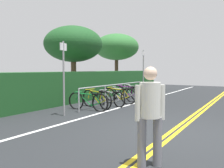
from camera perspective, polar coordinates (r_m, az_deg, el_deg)
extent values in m
cube|color=#232628|center=(6.06, 14.72, -11.38)|extent=(34.51, 12.06, 0.05)
cube|color=gold|center=(6.03, 15.46, -11.19)|extent=(31.06, 0.10, 0.00)
cube|color=gold|center=(6.07, 13.98, -11.06)|extent=(31.06, 0.10, 0.00)
cube|color=white|center=(7.40, -7.83, -8.34)|extent=(31.06, 0.12, 0.00)
cylinder|color=#9EA0A5|center=(8.43, -8.01, -3.98)|extent=(0.05, 0.05, 0.84)
cylinder|color=#9EA0A5|center=(9.81, -1.65, -2.88)|extent=(0.05, 0.05, 0.84)
cylinder|color=#9EA0A5|center=(11.29, 3.09, -2.04)|extent=(0.05, 0.05, 0.84)
cylinder|color=#9EA0A5|center=(12.82, 6.71, -1.38)|extent=(0.05, 0.05, 0.84)
cylinder|color=#9EA0A5|center=(10.50, 0.89, -0.14)|extent=(5.16, 0.04, 0.04)
torus|color=black|center=(9.14, -8.66, -4.05)|extent=(0.09, 0.70, 0.69)
torus|color=black|center=(8.53, -2.90, -4.55)|extent=(0.09, 0.70, 0.69)
cylinder|color=#198C38|center=(8.89, -6.60, -3.72)|extent=(0.06, 0.61, 0.48)
cylinder|color=#198C38|center=(8.83, -6.24, -2.42)|extent=(0.07, 0.73, 0.07)
cylinder|color=#198C38|center=(8.69, -4.63, -3.99)|extent=(0.04, 0.17, 0.43)
cylinder|color=#198C38|center=(8.64, -3.97, -4.93)|extent=(0.05, 0.39, 0.18)
cylinder|color=#198C38|center=(8.58, -3.58, -3.60)|extent=(0.05, 0.26, 0.30)
cylinder|color=#198C38|center=(9.09, -8.40, -3.12)|extent=(0.04, 0.14, 0.32)
cube|color=black|center=(8.62, -4.25, -2.45)|extent=(0.09, 0.20, 0.05)
cylinder|color=#198C38|center=(9.03, -8.14, -1.87)|extent=(0.46, 0.05, 0.03)
torus|color=black|center=(9.80, -5.72, -3.40)|extent=(0.26, 0.72, 0.73)
torus|color=black|center=(8.99, -1.65, -4.01)|extent=(0.26, 0.72, 0.73)
cylinder|color=yellow|center=(9.48, -4.28, -3.11)|extent=(0.20, 0.59, 0.50)
cylinder|color=yellow|center=(9.41, -4.02, -1.82)|extent=(0.23, 0.70, 0.07)
cylinder|color=yellow|center=(9.21, -2.89, -3.41)|extent=(0.08, 0.17, 0.45)
cylinder|color=yellow|center=(9.14, -2.41, -4.37)|extent=(0.14, 0.38, 0.19)
cylinder|color=yellow|center=(9.06, -2.14, -3.04)|extent=(0.11, 0.26, 0.31)
cylinder|color=yellow|center=(9.74, -5.53, -2.49)|extent=(0.07, 0.14, 0.33)
cube|color=black|center=(9.13, -2.61, -1.90)|extent=(0.13, 0.21, 0.05)
cylinder|color=yellow|center=(9.68, -5.35, -1.28)|extent=(0.45, 0.15, 0.03)
torus|color=black|center=(10.30, -2.55, -3.25)|extent=(0.22, 0.65, 0.66)
torus|color=black|center=(9.53, 1.74, -3.81)|extent=(0.22, 0.65, 0.66)
cylinder|color=silver|center=(9.99, -1.02, -3.03)|extent=(0.19, 0.60, 0.45)
cylinder|color=silver|center=(9.92, -0.75, -1.94)|extent=(0.22, 0.71, 0.07)
cylinder|color=silver|center=(9.74, 0.45, -3.29)|extent=(0.08, 0.18, 0.40)
cylinder|color=silver|center=(9.67, 0.94, -4.10)|extent=(0.13, 0.38, 0.17)
cylinder|color=silver|center=(9.60, 1.24, -2.99)|extent=(0.10, 0.26, 0.28)
cylinder|color=silver|center=(10.24, -2.36, -2.49)|extent=(0.07, 0.15, 0.30)
cube|color=black|center=(9.66, 0.74, -2.00)|extent=(0.13, 0.21, 0.05)
cylinder|color=silver|center=(10.18, -2.16, -1.43)|extent=(0.45, 0.14, 0.03)
torus|color=black|center=(10.72, -1.01, -2.78)|extent=(0.13, 0.74, 0.73)
torus|color=black|center=(10.32, 4.01, -3.03)|extent=(0.13, 0.74, 0.73)
cylinder|color=yellow|center=(10.55, 0.83, -2.42)|extent=(0.10, 0.58, 0.50)
cylinder|color=yellow|center=(10.50, 1.16, -1.24)|extent=(0.11, 0.68, 0.07)
cylinder|color=yellow|center=(10.41, 2.55, -2.59)|extent=(0.05, 0.17, 0.45)
cylinder|color=yellow|center=(10.39, 3.11, -3.41)|extent=(0.07, 0.37, 0.19)
cylinder|color=yellow|center=(10.34, 3.45, -2.21)|extent=(0.06, 0.25, 0.31)
cylinder|color=yellow|center=(10.68, -0.77, -1.93)|extent=(0.05, 0.14, 0.33)
cube|color=black|center=(10.37, 2.88, -1.23)|extent=(0.10, 0.21, 0.05)
cylinder|color=yellow|center=(10.64, -0.52, -0.81)|extent=(0.46, 0.08, 0.03)
torus|color=black|center=(11.53, -0.17, -2.44)|extent=(0.09, 0.69, 0.69)
torus|color=black|center=(11.05, 4.83, -2.72)|extent=(0.09, 0.69, 0.69)
cylinder|color=white|center=(11.33, 1.65, -2.15)|extent=(0.06, 0.63, 0.47)
cylinder|color=white|center=(11.28, 1.98, -1.13)|extent=(0.07, 0.75, 0.07)
cylinder|color=white|center=(11.17, 3.36, -2.32)|extent=(0.04, 0.18, 0.42)
cylinder|color=white|center=(11.13, 3.92, -3.04)|extent=(0.05, 0.40, 0.18)
cylinder|color=white|center=(11.08, 4.26, -2.00)|extent=(0.05, 0.27, 0.29)
cylinder|color=white|center=(11.49, 0.07, -1.71)|extent=(0.04, 0.15, 0.31)
cube|color=black|center=(11.12, 3.70, -1.13)|extent=(0.09, 0.20, 0.05)
cylinder|color=white|center=(11.44, 0.31, -0.73)|extent=(0.46, 0.05, 0.03)
torus|color=black|center=(12.10, 1.47, -2.03)|extent=(0.09, 0.74, 0.74)
torus|color=black|center=(11.56, 6.07, -2.32)|extent=(0.09, 0.74, 0.74)
cylinder|color=purple|center=(11.88, 3.15, -1.73)|extent=(0.06, 0.63, 0.51)
cylinder|color=purple|center=(11.83, 3.45, -0.67)|extent=(0.07, 0.75, 0.07)
cylinder|color=purple|center=(11.70, 4.72, -1.90)|extent=(0.04, 0.18, 0.46)
cylinder|color=purple|center=(11.66, 5.24, -2.64)|extent=(0.05, 0.40, 0.19)
cylinder|color=purple|center=(11.60, 5.55, -1.57)|extent=(0.05, 0.27, 0.31)
cylinder|color=purple|center=(12.06, 1.69, -1.28)|extent=(0.04, 0.15, 0.34)
cube|color=black|center=(11.65, 5.03, -0.68)|extent=(0.09, 0.20, 0.05)
cylinder|color=purple|center=(12.02, 1.92, -0.28)|extent=(0.46, 0.05, 0.03)
torus|color=black|center=(12.56, 3.44, -1.85)|extent=(0.06, 0.73, 0.73)
torus|color=black|center=(12.11, 7.94, -2.08)|extent=(0.06, 0.73, 0.73)
cylinder|color=white|center=(12.38, 5.09, -1.55)|extent=(0.04, 0.61, 0.50)
cylinder|color=white|center=(12.33, 5.39, -0.55)|extent=(0.04, 0.73, 0.07)
cylinder|color=white|center=(12.22, 6.62, -1.70)|extent=(0.04, 0.17, 0.45)
cylinder|color=white|center=(12.19, 7.12, -2.40)|extent=(0.04, 0.39, 0.19)
cylinder|color=white|center=(12.14, 7.43, -1.38)|extent=(0.04, 0.26, 0.31)
cylinder|color=white|center=(12.53, 3.66, -1.13)|extent=(0.04, 0.14, 0.33)
cube|color=black|center=(12.17, 6.93, -0.55)|extent=(0.08, 0.20, 0.05)
cylinder|color=white|center=(12.49, 3.88, -0.18)|extent=(0.46, 0.03, 0.03)
cylinder|color=slate|center=(3.81, 7.20, -13.84)|extent=(0.14, 0.14, 0.78)
cylinder|color=slate|center=(3.90, 10.89, -13.46)|extent=(0.14, 0.14, 0.78)
cylinder|color=silver|center=(3.71, 9.17, -3.82)|extent=(0.32, 0.32, 0.55)
sphere|color=beige|center=(3.68, 9.24, 2.53)|extent=(0.21, 0.21, 0.21)
cylinder|color=silver|center=(3.65, 6.23, -4.57)|extent=(0.09, 0.09, 0.55)
cylinder|color=silver|center=(3.79, 11.99, -4.32)|extent=(0.09, 0.09, 0.55)
cylinder|color=gray|center=(7.84, -11.58, 1.25)|extent=(0.06, 0.06, 2.43)
cube|color=white|center=(7.87, -11.67, 8.80)|extent=(0.36, 0.09, 0.24)
cylinder|color=gray|center=(13.09, 7.57, 2.50)|extent=(0.06, 0.06, 2.57)
cube|color=white|center=(13.12, 7.61, 7.34)|extent=(0.36, 0.05, 0.24)
cube|color=#1C4C21|center=(12.95, -4.10, -0.06)|extent=(14.16, 1.31, 1.41)
cylinder|color=brown|center=(12.90, -9.23, 1.22)|extent=(0.28, 0.28, 2.01)
ellipsoid|color=#1C4C21|center=(12.96, -9.31, 9.48)|extent=(3.10, 3.10, 1.91)
cylinder|color=#473323|center=(17.69, 1.08, 2.37)|extent=(0.26, 0.26, 2.30)
ellipsoid|color=#2D6B30|center=(17.76, 1.09, 8.92)|extent=(3.29, 3.29, 1.94)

